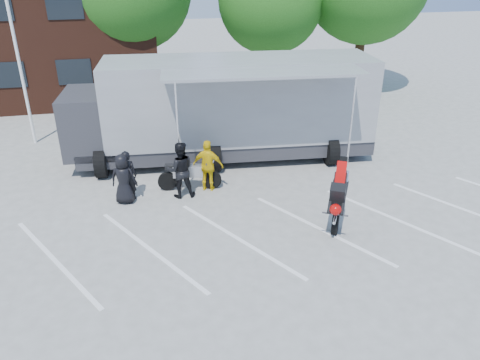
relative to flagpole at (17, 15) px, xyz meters
name	(u,v)px	position (x,y,z in m)	size (l,w,h in m)	color
ground	(239,260)	(6.24, -10.00, -5.05)	(100.00, 100.00, 0.00)	#A6A6A1
parking_bay_lines	(231,239)	(6.24, -9.00, -5.05)	(18.00, 5.00, 0.01)	white
flagpole	(17,15)	(0.00, 0.00, 0.00)	(1.61, 0.12, 8.00)	white
tree_mid	(271,1)	(11.24, 5.00, -0.11)	(5.44, 5.44, 7.68)	#382314
transporter_truck	(227,157)	(7.24, -3.29, -5.05)	(11.84, 5.71, 3.77)	#909498
parked_motorcycle	(190,189)	(5.53, -5.68, -5.05)	(0.72, 2.15, 1.12)	#A8A8AD
stunt_bike_rider	(337,220)	(9.52, -8.67, -5.05)	(0.89, 1.88, 2.22)	black
spectator_leather_a	(123,179)	(3.43, -6.15, -4.24)	(0.80, 0.52, 1.63)	black
spectator_leather_b	(127,175)	(3.55, -5.91, -4.23)	(0.60, 0.39, 1.64)	black
spectator_leather_c	(180,170)	(5.20, -6.11, -4.12)	(0.90, 0.70, 1.86)	black
spectator_hivis	(208,166)	(6.14, -5.85, -4.18)	(1.02, 0.42, 1.74)	yellow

